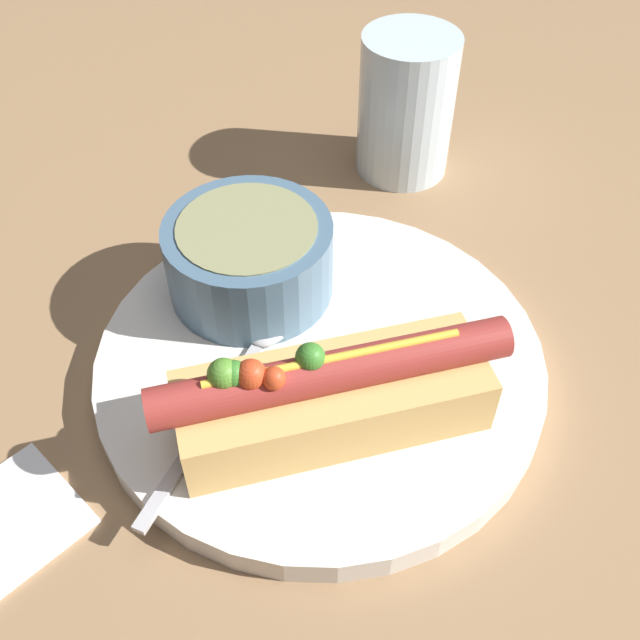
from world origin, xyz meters
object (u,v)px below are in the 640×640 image
drinking_glass (406,106)px  hot_dog (330,393)px  spoon (252,354)px  soup_bowl (249,255)px

drinking_glass → hot_dog: bearing=-117.8°
spoon → drinking_glass: bearing=-2.2°
drinking_glass → soup_bowl: bearing=-139.6°
spoon → drinking_glass: drinking_glass is taller
soup_bowl → spoon: soup_bowl is taller
spoon → drinking_glass: (0.17, 0.19, 0.04)m
hot_dog → soup_bowl: (-0.02, 0.12, 0.00)m
soup_bowl → drinking_glass: 0.20m
soup_bowl → spoon: size_ratio=0.74×
hot_dog → soup_bowl: 0.12m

